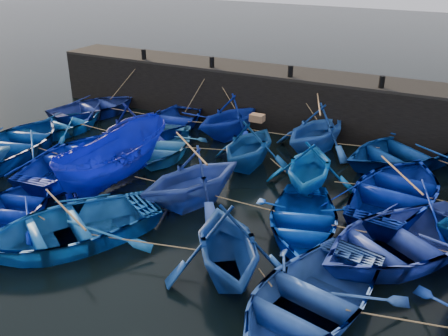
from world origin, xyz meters
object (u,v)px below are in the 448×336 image
at_px(boat_8, 163,145).
at_px(boat_13, 18,142).
at_px(boat_0, 95,107).
at_px(wooden_crate, 257,118).

bearing_deg(boat_8, boat_13, -171.39).
xyz_separation_m(boat_8, boat_13, (-5.36, -2.73, 0.11)).
bearing_deg(boat_0, boat_13, 117.22).
height_order(boat_0, wooden_crate, wooden_crate).
bearing_deg(boat_8, boat_0, 136.84).
bearing_deg(wooden_crate, boat_8, -171.50).
height_order(boat_8, boat_13, boat_13).
height_order(boat_0, boat_13, boat_13).
bearing_deg(boat_13, wooden_crate, -174.67).
xyz_separation_m(boat_0, boat_8, (5.99, -2.76, -0.02)).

